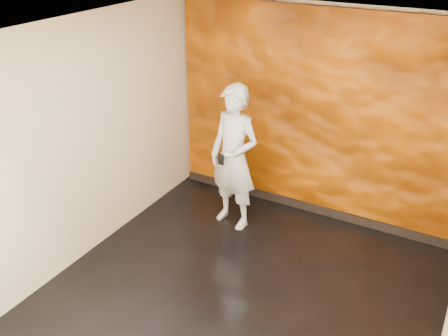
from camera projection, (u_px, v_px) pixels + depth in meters
room at (247, 178)px, 4.87m from camera, size 4.02×4.02×2.81m
feature_wall at (316, 117)px, 6.40m from camera, size 3.90×0.06×2.75m
baseboard at (307, 206)px, 6.97m from camera, size 3.90×0.04×0.12m
man at (234, 158)px, 6.30m from camera, size 0.77×0.57×1.91m
phone at (221, 159)px, 6.08m from camera, size 0.08×0.02×0.14m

